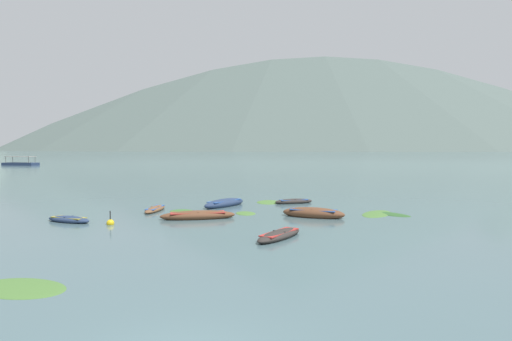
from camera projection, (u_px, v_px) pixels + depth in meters
The scene contains 20 objects.
ground_plane at pixel (255, 150), 1505.66m from camera, with size 6000.00×6000.00×0.00m, color #476066.
mountain_1 at pixel (76, 106), 1667.90m from camera, with size 1134.53×1134.53×359.38m, color #4C5B56.
mountain_2 at pixel (159, 104), 1590.12m from camera, with size 883.39×883.39×355.38m, color slate.
mountain_3 at pixel (298, 75), 1651.29m from camera, with size 2111.93×2111.93×604.35m, color #4C5B56.
mountain_4 at pixel (503, 103), 1469.63m from camera, with size 1155.99×1155.99×333.84m, color #56665B.
rowboat_0 at pixel (198, 215), 25.17m from camera, with size 4.72×2.08×0.63m.
rowboat_1 at pixel (155, 209), 28.33m from camera, with size 1.16×3.36×0.39m.
rowboat_2 at pixel (279, 235), 19.70m from camera, with size 2.82×3.55×0.46m.
rowboat_3 at pixel (293, 201), 32.30m from camera, with size 3.23×1.76×0.46m.
rowboat_4 at pixel (68, 220), 24.06m from camera, with size 3.17×2.08×0.43m.
rowboat_5 at pixel (313, 213), 25.82m from camera, with size 4.16×2.69×0.76m.
rowboat_6 at pixel (224, 203), 30.64m from camera, with size 3.42×4.12×0.70m.
ferry_0 at pixel (20, 164), 106.97m from camera, with size 9.62×5.00×2.54m.
mooring_buoy at pixel (110, 223), 23.18m from camera, with size 0.42×0.42×0.91m.
weed_patch_0 at pixel (376, 214), 27.01m from camera, with size 3.56×1.65×0.14m, color #477033.
weed_patch_1 at pixel (389, 214), 26.95m from camera, with size 2.99×1.29×0.14m, color #2D5628.
weed_patch_2 at pixel (245, 214), 27.19m from camera, with size 1.75×1.28×0.14m, color #477033.
weed_patch_4 at pixel (181, 211), 28.20m from camera, with size 1.58×1.63×0.14m, color #38662D.
weed_patch_5 at pixel (268, 202), 32.92m from camera, with size 2.69×1.88×0.14m, color #477033.
weed_patch_6 at pixel (20, 288), 12.59m from camera, with size 3.11×1.79×0.14m, color #477033.
Camera 1 is at (1.52, -7.49, 4.26)m, focal length 28.92 mm.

